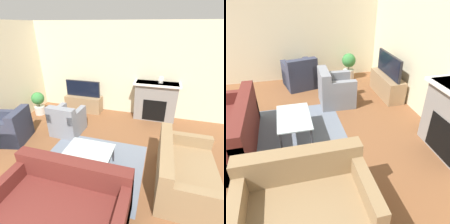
% 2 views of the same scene
% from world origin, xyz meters
% --- Properties ---
extents(wall_back, '(8.34, 0.06, 2.70)m').
position_xyz_m(wall_back, '(0.00, 5.10, 1.35)').
color(wall_back, beige).
rests_on(wall_back, ground_plane).
extents(wall_left, '(0.06, 8.07, 2.70)m').
position_xyz_m(wall_left, '(-2.70, 2.54, 1.35)').
color(wall_left, beige).
rests_on(wall_left, ground_plane).
extents(area_rug, '(2.12, 1.78, 0.00)m').
position_xyz_m(area_rug, '(0.10, 2.49, 0.00)').
color(area_rug, slate).
rests_on(area_rug, ground_plane).
extents(tv_stand, '(1.18, 0.40, 0.52)m').
position_xyz_m(tv_stand, '(-1.05, 4.79, 0.26)').
color(tv_stand, '#997A56').
rests_on(tv_stand, ground_plane).
extents(tv, '(1.12, 0.06, 0.51)m').
position_xyz_m(tv, '(-1.05, 4.79, 0.77)').
color(tv, '#232328').
rests_on(tv, tv_stand).
extents(couch_sectional, '(1.84, 0.96, 0.82)m').
position_xyz_m(couch_sectional, '(0.17, 1.36, 0.29)').
color(couch_sectional, '#5B231E').
rests_on(couch_sectional, ground_plane).
extents(couch_loveseat, '(0.98, 1.48, 0.82)m').
position_xyz_m(couch_loveseat, '(1.84, 2.46, 0.29)').
color(couch_loveseat, '#8C704C').
rests_on(couch_loveseat, ground_plane).
extents(armchair_by_window, '(0.94, 0.91, 0.82)m').
position_xyz_m(armchair_by_window, '(-2.07, 2.78, 0.30)').
color(armchair_by_window, '#33384C').
rests_on(armchair_by_window, ground_plane).
extents(armchair_accent, '(0.74, 0.77, 0.82)m').
position_xyz_m(armchair_accent, '(-0.93, 3.45, 0.31)').
color(armchair_accent, gray).
rests_on(armchair_accent, ground_plane).
extents(coffee_table, '(0.92, 0.58, 0.41)m').
position_xyz_m(coffee_table, '(0.10, 2.47, 0.37)').
color(coffee_table, '#333338').
rests_on(coffee_table, ground_plane).
extents(potted_plant, '(0.39, 0.39, 0.73)m').
position_xyz_m(potted_plant, '(-2.32, 4.19, 0.41)').
color(potted_plant, beige).
rests_on(potted_plant, ground_plane).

